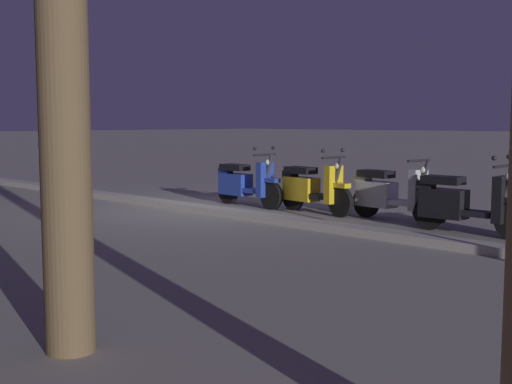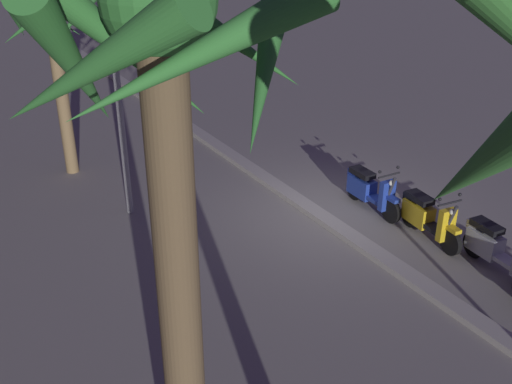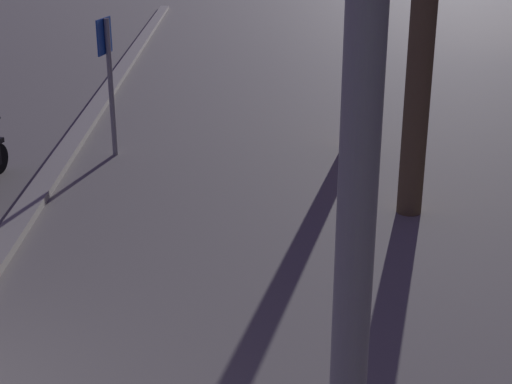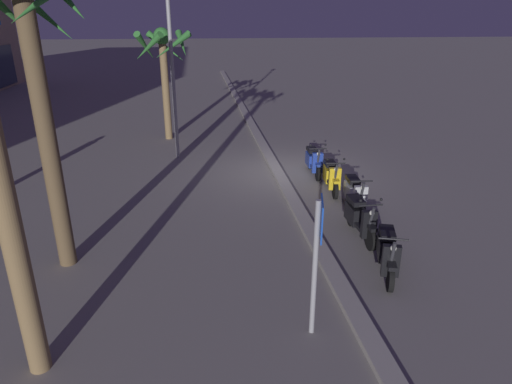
{
  "view_description": "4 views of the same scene",
  "coord_description": "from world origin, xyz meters",
  "px_view_note": "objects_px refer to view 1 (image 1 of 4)",
  "views": [
    {
      "loc": [
        -9.45,
        8.2,
        1.64
      ],
      "look_at": [
        -5.01,
        3.69,
        0.97
      ],
      "focal_mm": 47.17,
      "sensor_mm": 36.0,
      "label": 1
    },
    {
      "loc": [
        -9.0,
        7.35,
        6.17
      ],
      "look_at": [
        -0.09,
        1.96,
        1.08
      ],
      "focal_mm": 42.19,
      "sensor_mm": 36.0,
      "label": 2
    },
    {
      "loc": [
        4.77,
        3.26,
        4.07
      ],
      "look_at": [
        -3.62,
        3.54,
        0.93
      ],
      "focal_mm": 52.68,
      "sensor_mm": 36.0,
      "label": 3
    },
    {
      "loc": [
        -14.12,
        2.91,
        4.95
      ],
      "look_at": [
        -4.51,
        1.63,
        1.14
      ],
      "focal_mm": 31.42,
      "sensor_mm": 36.0,
      "label": 4
    }
  ],
  "objects_px": {
    "scooter_silver_tail_end": "(389,194)",
    "scooter_blue_gap_after_mid": "(245,183)",
    "scooter_black_lead_nearest": "(461,203)",
    "scooter_yellow_last_in_row": "(311,188)"
  },
  "relations": [
    {
      "from": "scooter_yellow_last_in_row",
      "to": "scooter_blue_gap_after_mid",
      "type": "xyz_separation_m",
      "value": [
        1.56,
        0.15,
        -0.0
      ]
    },
    {
      "from": "scooter_silver_tail_end",
      "to": "scooter_blue_gap_after_mid",
      "type": "bearing_deg",
      "value": 6.6
    },
    {
      "from": "scooter_silver_tail_end",
      "to": "scooter_blue_gap_after_mid",
      "type": "height_order",
      "value": "scooter_blue_gap_after_mid"
    },
    {
      "from": "scooter_black_lead_nearest",
      "to": "scooter_yellow_last_in_row",
      "type": "xyz_separation_m",
      "value": [
        3.02,
        -0.2,
        -0.01
      ]
    },
    {
      "from": "scooter_yellow_last_in_row",
      "to": "scooter_silver_tail_end",
      "type": "bearing_deg",
      "value": -172.09
    },
    {
      "from": "scooter_black_lead_nearest",
      "to": "scooter_silver_tail_end",
      "type": "height_order",
      "value": "scooter_black_lead_nearest"
    },
    {
      "from": "scooter_silver_tail_end",
      "to": "scooter_yellow_last_in_row",
      "type": "bearing_deg",
      "value": 7.91
    },
    {
      "from": "scooter_silver_tail_end",
      "to": "scooter_black_lead_nearest",
      "type": "bearing_deg",
      "value": 164.79
    },
    {
      "from": "scooter_black_lead_nearest",
      "to": "scooter_blue_gap_after_mid",
      "type": "height_order",
      "value": "same"
    },
    {
      "from": "scooter_blue_gap_after_mid",
      "to": "scooter_silver_tail_end",
      "type": "bearing_deg",
      "value": -173.4
    }
  ]
}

